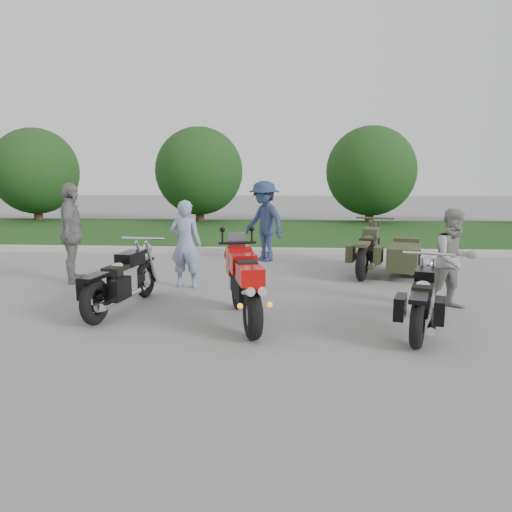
# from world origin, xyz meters

# --- Properties ---
(ground) EXTENTS (80.00, 80.00, 0.00)m
(ground) POSITION_xyz_m (0.00, 0.00, 0.00)
(ground) COLOR gray
(ground) RESTS_ON ground
(curb) EXTENTS (60.00, 0.30, 0.15)m
(curb) POSITION_xyz_m (0.00, 6.00, 0.07)
(curb) COLOR #B5B2AA
(curb) RESTS_ON ground
(grass_strip) EXTENTS (60.00, 8.00, 0.14)m
(grass_strip) POSITION_xyz_m (0.00, 10.15, 0.07)
(grass_strip) COLOR #254F1B
(grass_strip) RESTS_ON ground
(tree_far_left) EXTENTS (3.60, 3.60, 4.00)m
(tree_far_left) POSITION_xyz_m (-10.00, 13.50, 2.19)
(tree_far_left) COLOR #3F2B1C
(tree_far_left) RESTS_ON ground
(tree_mid_left) EXTENTS (3.60, 3.60, 4.00)m
(tree_mid_left) POSITION_xyz_m (-3.00, 13.50, 2.19)
(tree_mid_left) COLOR #3F2B1C
(tree_mid_left) RESTS_ON ground
(tree_mid_right) EXTENTS (3.60, 3.60, 4.00)m
(tree_mid_right) POSITION_xyz_m (4.00, 13.50, 2.19)
(tree_mid_right) COLOR #3F2B1C
(tree_mid_right) RESTS_ON ground
(sportbike_red) EXTENTS (0.74, 2.13, 1.03)m
(sportbike_red) POSITION_xyz_m (0.14, -0.26, 0.60)
(sportbike_red) COLOR black
(sportbike_red) RESTS_ON ground
(cruiser_left) EXTENTS (0.53, 2.27, 0.88)m
(cruiser_left) POSITION_xyz_m (-1.86, 0.25, 0.45)
(cruiser_left) COLOR black
(cruiser_left) RESTS_ON ground
(cruiser_right) EXTENTS (0.80, 2.05, 0.82)m
(cruiser_right) POSITION_xyz_m (2.57, -0.51, 0.42)
(cruiser_right) COLOR black
(cruiser_right) RESTS_ON ground
(cruiser_sidecar) EXTENTS (1.61, 2.40, 0.95)m
(cruiser_sidecar) POSITION_xyz_m (2.85, 3.34, 0.44)
(cruiser_sidecar) COLOR black
(cruiser_sidecar) RESTS_ON ground
(person_stripe) EXTENTS (0.64, 0.46, 1.65)m
(person_stripe) POSITION_xyz_m (-1.17, 1.97, 0.82)
(person_stripe) COLOR #8891B9
(person_stripe) RESTS_ON ground
(person_grey) EXTENTS (0.92, 0.80, 1.60)m
(person_grey) POSITION_xyz_m (3.35, 0.74, 0.80)
(person_grey) COLOR gray
(person_grey) RESTS_ON ground
(person_denim) EXTENTS (1.39, 1.41, 1.95)m
(person_denim) POSITION_xyz_m (0.14, 4.94, 0.97)
(person_denim) COLOR navy
(person_denim) RESTS_ON ground
(person_back) EXTENTS (0.78, 1.23, 1.95)m
(person_back) POSITION_xyz_m (-3.45, 2.20, 0.98)
(person_back) COLOR gray
(person_back) RESTS_ON ground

